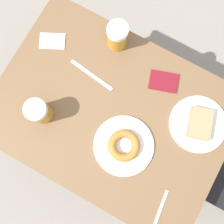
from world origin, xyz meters
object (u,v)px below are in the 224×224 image
at_px(passport_near_edge, 164,81).
at_px(beer_mug_center, 39,112).
at_px(beer_mug_left, 117,36).
at_px(plate_with_donut, 124,146).
at_px(plate_with_cake, 199,124).
at_px(knife, 92,75).
at_px(fork, 160,210).
at_px(napkin_folded, 52,41).

bearing_deg(passport_near_edge, beer_mug_center, -45.67).
relative_size(beer_mug_left, beer_mug_center, 1.00).
xyz_separation_m(plate_with_donut, beer_mug_center, (0.05, -0.37, 0.05)).
relative_size(plate_with_cake, knife, 1.11).
distance_m(plate_with_cake, plate_with_donut, 0.33).
height_order(beer_mug_center, fork, beer_mug_center).
bearing_deg(knife, plate_with_cake, 93.44).
xyz_separation_m(plate_with_donut, knife, (-0.20, -0.27, -0.01)).
distance_m(napkin_folded, knife, 0.24).
height_order(beer_mug_left, passport_near_edge, beer_mug_left).
xyz_separation_m(beer_mug_center, passport_near_edge, (-0.38, 0.39, -0.06)).
bearing_deg(fork, beer_mug_left, -137.55).
xyz_separation_m(fork, knife, (-0.36, -0.53, -0.00)).
relative_size(beer_mug_center, passport_near_edge, 0.90).
xyz_separation_m(beer_mug_left, passport_near_edge, (0.06, 0.27, -0.06)).
height_order(plate_with_cake, plate_with_donut, plate_with_cake).
bearing_deg(beer_mug_center, plate_with_donut, 97.42).
bearing_deg(napkin_folded, fork, 61.57).
distance_m(fork, passport_near_edge, 0.54).
relative_size(plate_with_donut, passport_near_edge, 1.75).
bearing_deg(plate_with_donut, plate_with_cake, 134.93).
relative_size(plate_with_donut, knife, 1.15).
height_order(napkin_folded, knife, napkin_folded).
distance_m(plate_with_donut, passport_near_edge, 0.33).
relative_size(beer_mug_left, knife, 0.59).
bearing_deg(fork, napkin_folded, -118.43).
bearing_deg(plate_with_donut, beer_mug_center, -82.58).
xyz_separation_m(beer_mug_left, napkin_folded, (0.14, -0.26, -0.06)).
xyz_separation_m(napkin_folded, passport_near_edge, (-0.08, 0.53, 0.00)).
bearing_deg(plate_with_cake, beer_mug_left, -108.15).
xyz_separation_m(plate_with_cake, fork, (0.39, 0.02, -0.01)).
bearing_deg(fork, plate_with_donut, -121.42).
xyz_separation_m(beer_mug_left, knife, (0.19, -0.03, -0.06)).
distance_m(plate_with_cake, fork, 0.39).
height_order(plate_with_cake, fork, plate_with_cake).
distance_m(beer_mug_left, passport_near_edge, 0.28).
xyz_separation_m(plate_with_cake, beer_mug_center, (0.28, -0.61, 0.05)).
bearing_deg(plate_with_cake, plate_with_donut, -45.07).
bearing_deg(knife, fork, 55.67).
xyz_separation_m(napkin_folded, knife, (0.05, 0.24, -0.00)).
distance_m(beer_mug_center, napkin_folded, 0.34).
xyz_separation_m(plate_with_cake, beer_mug_left, (-0.16, -0.48, 0.05)).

